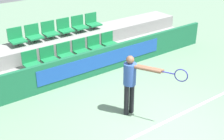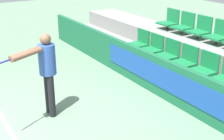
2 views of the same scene
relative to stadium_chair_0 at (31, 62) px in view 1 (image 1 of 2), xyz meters
The scene contains 18 objects.
ground_plane 4.46m from the stadium_chair_0, 70.34° to the right, with size 30.00×30.00×0.00m, color slate.
court_baseline 4.34m from the stadium_chair_0, 69.77° to the right, with size 6.07×0.08×0.01m.
barrier_wall 1.69m from the stadium_chair_0, 26.09° to the right, with size 10.73×0.14×0.89m.
bleacher_tier_front 1.56m from the stadium_chair_0, ahead, with size 10.33×1.04×0.47m.
bleacher_tier_middle 1.76m from the stadium_chair_0, 31.65° to the left, with size 10.33×1.04×0.93m.
stadium_chair_0 is the anchor object (origin of this frame).
stadium_chair_1 0.59m from the stadium_chair_0, ahead, with size 0.49×0.45×0.57m.
stadium_chair_2 1.18m from the stadium_chair_0, ahead, with size 0.49×0.45×0.57m.
stadium_chair_3 1.78m from the stadium_chair_0, ahead, with size 0.49×0.45×0.57m.
stadium_chair_4 2.37m from the stadium_chair_0, ahead, with size 0.49×0.45×0.57m.
stadium_chair_5 2.96m from the stadium_chair_0, ahead, with size 0.49×0.45×0.57m.
stadium_chair_6 1.14m from the stadium_chair_0, 90.00° to the left, with size 0.49×0.45×0.57m.
stadium_chair_7 1.29m from the stadium_chair_0, 60.43° to the left, with size 0.49×0.45×0.57m.
stadium_chair_8 1.65m from the stadium_chair_0, 41.39° to the left, with size 0.49×0.45×0.57m.
stadium_chair_9 2.11m from the stadium_chair_0, 30.43° to the left, with size 0.49×0.45×0.57m.
stadium_chair_10 2.63m from the stadium_chair_0, 23.78° to the left, with size 0.49×0.45×0.57m.
stadium_chair_11 3.17m from the stadium_chair_0, 19.42° to the left, with size 0.49×0.45×0.57m.
tennis_player 3.50m from the stadium_chair_0, 67.19° to the right, with size 0.83×1.46×1.65m.
Camera 1 is at (-4.69, -4.34, 4.65)m, focal length 50.00 mm.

